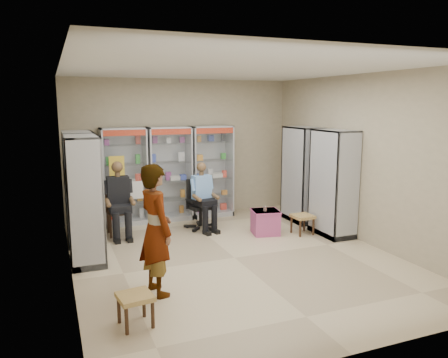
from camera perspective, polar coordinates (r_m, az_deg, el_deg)
name	(u,v)px	position (r m, az deg, el deg)	size (l,w,h in m)	color
floor	(235,258)	(7.22, 1.39, -10.24)	(6.00, 6.00, 0.00)	tan
room_shell	(235,137)	(6.80, 1.46, 5.53)	(5.02, 6.02, 3.01)	tan
cabinet_back_left	(124,176)	(9.19, -12.87, 0.32)	(0.90, 0.50, 2.00)	silver
cabinet_back_mid	(169,174)	(9.38, -7.14, 0.68)	(0.90, 0.50, 2.00)	silver
cabinet_back_right	(211,171)	(9.66, -1.68, 1.02)	(0.90, 0.50, 2.00)	#A4A5AB
cabinet_right_far	(302,174)	(9.36, 10.15, 0.59)	(0.50, 0.90, 2.00)	silver
cabinet_right_near	(333,183)	(8.46, 14.08, -0.53)	(0.50, 0.90, 2.00)	#9E9FA5
cabinet_left_far	(80,188)	(8.18, -18.28, -1.08)	(0.50, 0.90, 2.00)	#ABAEB2
cabinet_left_near	(85,200)	(7.10, -17.71, -2.66)	(0.50, 0.90, 2.00)	#B8BAC0
wooden_chair	(118,211)	(8.55, -13.62, -4.04)	(0.42, 0.42, 0.94)	black
seated_customer	(118,201)	(8.46, -13.63, -2.80)	(0.44, 0.60, 1.34)	black
office_chair	(200,204)	(8.73, -3.10, -3.31)	(0.54, 0.54, 0.99)	black
seated_shopkeeper	(201,198)	(8.65, -3.00, -2.51)	(0.42, 0.58, 1.26)	#6697CB
pink_trunk	(265,222)	(8.45, 5.42, -5.62)	(0.48, 0.47, 0.47)	#BD4B86
tea_glass	(265,209)	(8.34, 5.40, -3.86)	(0.07, 0.07, 0.09)	#561907
woven_stool_a	(302,224)	(8.56, 10.19, -5.85)	(0.37, 0.37, 0.37)	#B4884C
woven_stool_b	(136,310)	(5.22, -11.48, -16.42)	(0.37, 0.37, 0.37)	#AB8148
standing_man	(156,230)	(5.75, -8.89, -6.58)	(0.63, 0.41, 1.73)	gray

